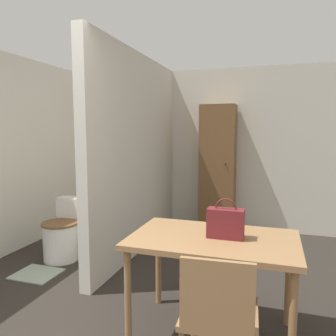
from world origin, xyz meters
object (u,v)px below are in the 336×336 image
(dining_table, at_px, (213,248))
(toilet, at_px, (63,234))
(wooden_chair, at_px, (219,314))
(wooden_cabinet, at_px, (218,169))
(handbag, at_px, (226,223))

(dining_table, bearing_deg, toilet, 154.59)
(toilet, bearing_deg, wooden_chair, -34.62)
(wooden_chair, bearing_deg, toilet, 141.77)
(toilet, distance_m, wooden_cabinet, 2.42)
(wooden_chair, distance_m, handbag, 0.66)
(wooden_cabinet, bearing_deg, handbag, -79.30)
(handbag, distance_m, wooden_cabinet, 2.68)
(wooden_chair, distance_m, wooden_cabinet, 3.25)
(dining_table, bearing_deg, wooden_cabinet, 98.87)
(dining_table, relative_size, toilet, 1.71)
(dining_table, bearing_deg, wooden_chair, -76.05)
(handbag, relative_size, wooden_cabinet, 0.15)
(dining_table, xyz_separation_m, toilet, (-2.00, 0.95, -0.39))
(wooden_chair, height_order, handbag, handbag)
(toilet, relative_size, handbag, 2.41)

